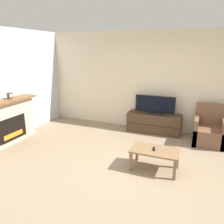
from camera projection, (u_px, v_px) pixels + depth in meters
name	position (u px, v px, depth m)	size (l,w,h in m)	color
ground_plane	(142.00, 175.00, 3.96)	(24.00, 24.00, 0.00)	#89755B
wall_back	(168.00, 82.00, 5.82)	(12.00, 0.06, 2.70)	beige
fireplace	(7.00, 122.00, 5.18)	(0.42, 1.58, 1.06)	#B7A893
mantel_clock	(10.00, 96.00, 5.15)	(0.08, 0.11, 0.15)	brown
tv_stand	(154.00, 123.00, 5.95)	(1.43, 0.45, 0.53)	#422D1E
tv	(155.00, 106.00, 5.81)	(1.06, 0.18, 0.49)	black
armchair	(209.00, 131.00, 5.25)	(0.70, 0.76, 0.93)	brown
coffee_table	(155.00, 153.00, 4.06)	(0.87, 0.51, 0.40)	brown
remote	(154.00, 149.00, 4.05)	(0.07, 0.15, 0.02)	black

